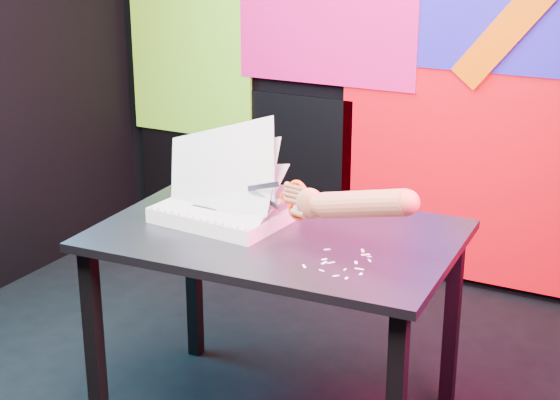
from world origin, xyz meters
The scene contains 7 objects.
room centered at (0.00, 0.00, 1.35)m, with size 3.01×3.01×2.71m.
backdrop centered at (0.06, 1.46, 0.96)m, with size 2.88×0.05×2.08m.
work_table centered at (0.26, -0.01, 0.66)m, with size 1.23×0.86×0.75m.
printout_stack centered at (0.05, 0.00, 0.78)m, with size 0.50×0.35×0.39m.
scissors centered at (0.34, -0.04, 0.89)m, with size 0.24×0.05×0.14m.
hand_forearm centered at (0.57, -0.08, 0.92)m, with size 0.47×0.13×0.17m.
paper_clippings centered at (0.57, -0.15, 0.75)m, with size 0.19×0.24×0.00m.
Camera 1 is at (1.53, -2.37, 1.77)m, focal length 55.00 mm.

